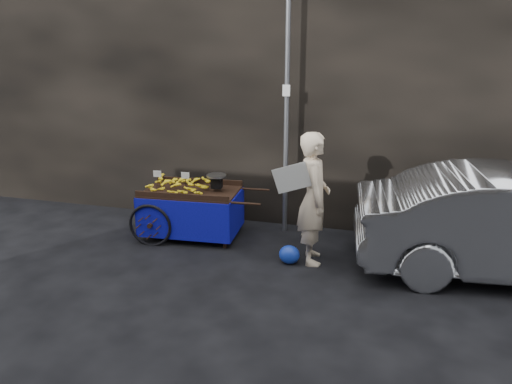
% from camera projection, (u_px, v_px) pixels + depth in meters
% --- Properties ---
extents(ground, '(80.00, 80.00, 0.00)m').
position_uv_depth(ground, '(247.00, 259.00, 7.54)').
color(ground, black).
rests_on(ground, ground).
extents(building_wall, '(13.50, 2.00, 5.00)m').
position_uv_depth(building_wall, '(307.00, 78.00, 9.10)').
color(building_wall, black).
rests_on(building_wall, ground).
extents(street_pole, '(0.12, 0.10, 4.00)m').
position_uv_depth(street_pole, '(287.00, 115.00, 8.07)').
color(street_pole, slate).
rests_on(street_pole, ground).
extents(banana_cart, '(2.19, 1.15, 1.16)m').
position_uv_depth(banana_cart, '(188.00, 195.00, 8.23)').
color(banana_cart, black).
rests_on(banana_cart, ground).
extents(vendor, '(0.90, 0.80, 1.95)m').
position_uv_depth(vendor, '(314.00, 198.00, 7.21)').
color(vendor, beige).
rests_on(vendor, ground).
extents(plastic_bag, '(0.31, 0.25, 0.28)m').
position_uv_depth(plastic_bag, '(289.00, 255.00, 7.35)').
color(plastic_bag, '#1632AB').
rests_on(plastic_bag, ground).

